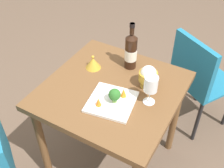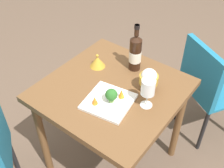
{
  "view_description": "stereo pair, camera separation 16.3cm",
  "coord_description": "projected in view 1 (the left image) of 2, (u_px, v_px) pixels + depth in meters",
  "views": [
    {
      "loc": [
        1.06,
        0.61,
        1.86
      ],
      "look_at": [
        0.0,
        0.0,
        0.78
      ],
      "focal_mm": 44.55,
      "sensor_mm": 36.0,
      "label": 1
    },
    {
      "loc": [
        0.98,
        0.74,
        1.86
      ],
      "look_at": [
        0.0,
        0.0,
        0.78
      ],
      "focal_mm": 44.55,
      "sensor_mm": 36.0,
      "label": 2
    }
  ],
  "objects": [
    {
      "name": "chair_by_wall",
      "position": [
        197.0,
        75.0,
        2.09
      ],
      "size": [
        0.55,
        0.55,
        0.85
      ],
      "rotation": [
        0.0,
        0.0,
        1.02
      ],
      "color": "teal",
      "rests_on": "ground_plane"
    },
    {
      "name": "serving_plate",
      "position": [
        112.0,
        102.0,
        1.55
      ],
      "size": [
        0.29,
        0.29,
        0.02
      ],
      "rotation": [
        0.0,
        0.0,
        0.16
      ],
      "color": "white",
      "rests_on": "dining_table"
    },
    {
      "name": "rice_bowl_lid",
      "position": [
        93.0,
        63.0,
        1.77
      ],
      "size": [
        0.1,
        0.1,
        0.09
      ],
      "color": "gold",
      "rests_on": "dining_table"
    },
    {
      "name": "wine_bottle",
      "position": [
        131.0,
        51.0,
        1.72
      ],
      "size": [
        0.08,
        0.08,
        0.31
      ],
      "color": "black",
      "rests_on": "dining_table"
    },
    {
      "name": "dining_table",
      "position": [
        112.0,
        100.0,
        1.72
      ],
      "size": [
        0.79,
        0.79,
        0.75
      ],
      "color": "brown",
      "rests_on": "ground_plane"
    },
    {
      "name": "rice_bowl",
      "position": [
        148.0,
        76.0,
        1.61
      ],
      "size": [
        0.11,
        0.11,
        0.14
      ],
      "color": "gold",
      "rests_on": "dining_table"
    },
    {
      "name": "wine_glass",
      "position": [
        151.0,
        85.0,
        1.47
      ],
      "size": [
        0.08,
        0.08,
        0.18
      ],
      "color": "white",
      "rests_on": "dining_table"
    },
    {
      "name": "carrot_garnish_left",
      "position": [
        124.0,
        93.0,
        1.55
      ],
      "size": [
        0.03,
        0.03,
        0.06
      ],
      "color": "orange",
      "rests_on": "serving_plate"
    },
    {
      "name": "broccoli_floret",
      "position": [
        115.0,
        95.0,
        1.51
      ],
      "size": [
        0.07,
        0.07,
        0.09
      ],
      "color": "#729E4C",
      "rests_on": "serving_plate"
    },
    {
      "name": "ground_plane",
      "position": [
        112.0,
        160.0,
        2.14
      ],
      "size": [
        8.0,
        8.0,
        0.0
      ],
      "primitive_type": "plane",
      "color": "brown"
    },
    {
      "name": "carrot_garnish_right",
      "position": [
        98.0,
        102.0,
        1.5
      ],
      "size": [
        0.03,
        0.03,
        0.05
      ],
      "color": "orange",
      "rests_on": "serving_plate"
    }
  ]
}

